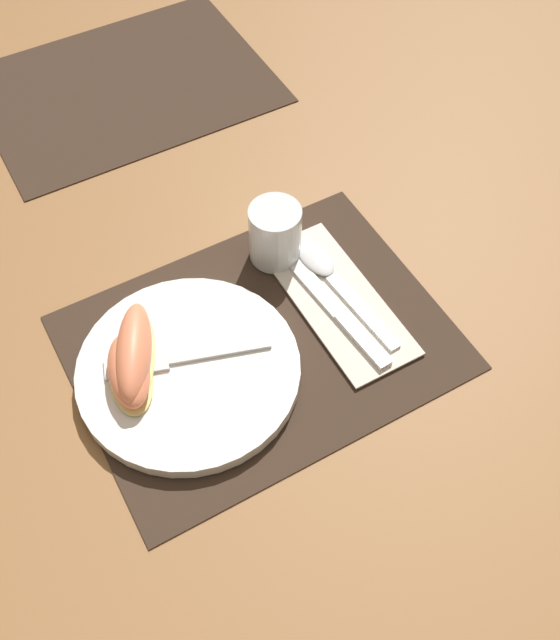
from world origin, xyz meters
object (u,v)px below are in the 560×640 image
at_px(plate, 188,369).
at_px(knife, 332,305).
at_px(juice_glass, 275,236).
at_px(spoon, 327,272).
at_px(citrus_wedge_1, 129,372).
at_px(citrus_wedge_0, 134,354).
at_px(fork, 175,358).

bearing_deg(plate, knife, -0.71).
bearing_deg(plate, juice_glass, 31.51).
bearing_deg(juice_glass, plate, -148.49).
distance_m(spoon, citrus_wedge_1, 0.27).
xyz_separation_m(knife, citrus_wedge_0, (-0.23, 0.03, 0.03)).
relative_size(plate, knife, 1.14).
xyz_separation_m(spoon, fork, (-0.21, -0.03, 0.01)).
distance_m(fork, citrus_wedge_0, 0.05).
bearing_deg(spoon, knife, -114.69).
bearing_deg(fork, knife, -4.74).
distance_m(plate, knife, 0.19).
bearing_deg(plate, citrus_wedge_0, 147.34).
distance_m(knife, spoon, 0.05).
xyz_separation_m(plate, juice_glass, (0.17, 0.10, 0.03)).
height_order(knife, fork, fork).
height_order(citrus_wedge_0, citrus_wedge_1, citrus_wedge_0).
distance_m(spoon, fork, 0.22).
distance_m(juice_glass, spoon, 0.08).
bearing_deg(juice_glass, spoon, -58.00).
bearing_deg(citrus_wedge_0, citrus_wedge_1, -130.94).
bearing_deg(citrus_wedge_1, spoon, 5.94).
bearing_deg(fork, spoon, 7.56).
relative_size(plate, citrus_wedge_1, 2.33).
xyz_separation_m(juice_glass, citrus_wedge_1, (-0.23, -0.09, -0.00)).
height_order(juice_glass, citrus_wedge_1, juice_glass).
relative_size(juice_glass, citrus_wedge_1, 0.72).
xyz_separation_m(plate, citrus_wedge_0, (-0.05, 0.03, 0.03)).
height_order(knife, citrus_wedge_0, citrus_wedge_0).
height_order(juice_glass, knife, juice_glass).
xyz_separation_m(fork, citrus_wedge_0, (-0.04, 0.02, 0.02)).
bearing_deg(citrus_wedge_0, knife, -7.90).
relative_size(plate, fork, 1.36).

